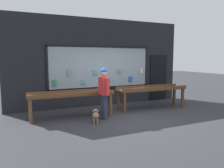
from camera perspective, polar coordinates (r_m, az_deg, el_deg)
name	(u,v)px	position (r m, az deg, el deg)	size (l,w,h in m)	color
ground_plane	(128,119)	(7.18, 4.07, -9.07)	(40.00, 40.00, 0.00)	#2D2D33
shopfront_facade	(101,63)	(9.09, -2.88, 5.50)	(7.46, 0.29, 3.55)	black
display_table_left	(72,96)	(7.33, -10.48, -3.20)	(2.82, 0.69, 0.87)	brown
display_table_right	(152,90)	(8.64, 10.29, -1.63)	(2.82, 0.79, 0.87)	brown
person_browsing	(104,90)	(6.96, -2.12, -1.46)	(0.23, 0.66, 1.65)	#2D334C
small_dog	(96,114)	(6.72, -4.30, -7.92)	(0.32, 0.52, 0.39)	#99724C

